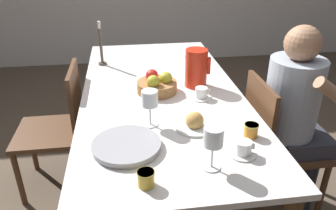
{
  "coord_description": "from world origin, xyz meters",
  "views": [
    {
      "loc": [
        -0.21,
        -1.78,
        1.56
      ],
      "look_at": [
        0.0,
        -0.29,
        0.78
      ],
      "focal_mm": 35.0,
      "sensor_mm": 36.0,
      "label": 1
    }
  ],
  "objects": [
    {
      "name": "jam_jar_red",
      "position": [
        -0.16,
        -0.83,
        0.77
      ],
      "size": [
        0.07,
        0.07,
        0.06
      ],
      "color": "gold",
      "rests_on": "dining_table"
    },
    {
      "name": "wine_glass_water",
      "position": [
        -0.1,
        -0.39,
        0.87
      ],
      "size": [
        0.08,
        0.08,
        0.18
      ],
      "color": "white",
      "rests_on": "dining_table"
    },
    {
      "name": "dining_table",
      "position": [
        0.0,
        0.0,
        0.64
      ],
      "size": [
        0.94,
        1.94,
        0.73
      ],
      "color": "silver",
      "rests_on": "ground_plane"
    },
    {
      "name": "bread_plate",
      "position": [
        0.11,
        -0.45,
        0.76
      ],
      "size": [
        0.19,
        0.19,
        0.09
      ],
      "color": "white",
      "rests_on": "dining_table"
    },
    {
      "name": "red_pitcher",
      "position": [
        0.22,
        0.04,
        0.85
      ],
      "size": [
        0.16,
        0.13,
        0.23
      ],
      "color": "red",
      "rests_on": "dining_table"
    },
    {
      "name": "ground_plane",
      "position": [
        0.0,
        0.0,
        0.0
      ],
      "size": [
        20.0,
        20.0,
        0.0
      ],
      "primitive_type": "plane",
      "color": "brown"
    },
    {
      "name": "fruit_bowl",
      "position": [
        -0.03,
        -0.02,
        0.78
      ],
      "size": [
        0.24,
        0.24,
        0.13
      ],
      "color": "#9E6B3D",
      "rests_on": "dining_table"
    },
    {
      "name": "serving_tray",
      "position": [
        -0.22,
        -0.58,
        0.75
      ],
      "size": [
        0.3,
        0.3,
        0.03
      ],
      "color": "#9E9EA3",
      "rests_on": "dining_table"
    },
    {
      "name": "candlestick_tall",
      "position": [
        -0.37,
        0.51,
        0.85
      ],
      "size": [
        0.06,
        0.06,
        0.31
      ],
      "color": "#4C4238",
      "rests_on": "dining_table"
    },
    {
      "name": "wine_glass_juice",
      "position": [
        0.11,
        -0.76,
        0.87
      ],
      "size": [
        0.08,
        0.08,
        0.19
      ],
      "color": "white",
      "rests_on": "dining_table"
    },
    {
      "name": "chair_person_side",
      "position": [
        0.66,
        -0.24,
        0.46
      ],
      "size": [
        0.42,
        0.42,
        0.86
      ],
      "rotation": [
        0.0,
        0.0,
        -1.57
      ],
      "color": "#51331E",
      "rests_on": "ground_plane"
    },
    {
      "name": "person_seated",
      "position": [
        0.74,
        -0.25,
        0.69
      ],
      "size": [
        0.39,
        0.41,
        1.16
      ],
      "rotation": [
        0.0,
        0.0,
        -1.57
      ],
      "color": "#33333D",
      "rests_on": "ground_plane"
    },
    {
      "name": "chair_opposite",
      "position": [
        -0.66,
        0.13,
        0.46
      ],
      "size": [
        0.42,
        0.42,
        0.86
      ],
      "rotation": [
        0.0,
        0.0,
        1.57
      ],
      "color": "#51331E",
      "rests_on": "ground_plane"
    },
    {
      "name": "jam_jar_amber",
      "position": [
        0.35,
        -0.56,
        0.77
      ],
      "size": [
        0.07,
        0.07,
        0.06
      ],
      "color": "#C67A1E",
      "rests_on": "dining_table"
    },
    {
      "name": "teacup_across",
      "position": [
        0.21,
        -0.13,
        0.76
      ],
      "size": [
        0.12,
        0.12,
        0.06
      ],
      "color": "white",
      "rests_on": "dining_table"
    },
    {
      "name": "teacup_near_person",
      "position": [
        0.26,
        -0.69,
        0.76
      ],
      "size": [
        0.12,
        0.12,
        0.06
      ],
      "color": "white",
      "rests_on": "dining_table"
    }
  ]
}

